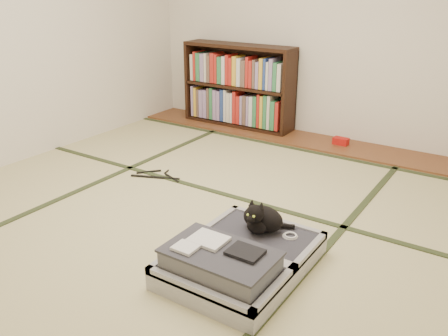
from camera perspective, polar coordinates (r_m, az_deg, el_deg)
The scene contains 10 objects.
floor at distance 3.47m, azimuth -3.89°, elevation -5.46°, with size 4.50×4.50×0.00m, color #CBB787.
wood_strip at distance 5.08m, azimuth 9.84°, elevation 3.36°, with size 4.00×0.50×0.02m, color brown.
red_item at distance 4.97m, azimuth 13.87°, elevation 3.16°, with size 0.15×0.09×0.07m, color #B2120E.
room_shell at distance 3.09m, azimuth -4.61°, elevation 19.43°, with size 4.50×4.50×4.50m.
tatami_borders at distance 3.83m, azimuth 0.56°, elevation -2.60°, with size 4.00×4.50×0.01m.
bookcase at distance 5.42m, azimuth 1.74°, elevation 9.67°, with size 1.31×0.30×0.92m.
suitcase at distance 2.76m, azimuth 1.71°, elevation -10.95°, with size 0.68×0.90×0.27m.
cat at distance 2.92m, azimuth 4.51°, elevation -6.12°, with size 0.30×0.30×0.24m.
cable_coil at distance 2.92m, azimuth 7.96°, elevation -8.08°, with size 0.09×0.09×0.02m.
hanger at distance 4.12m, azimuth -7.97°, elevation -0.95°, with size 0.44×0.28×0.01m.
Camera 1 is at (1.89, -2.44, 1.58)m, focal length 38.00 mm.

